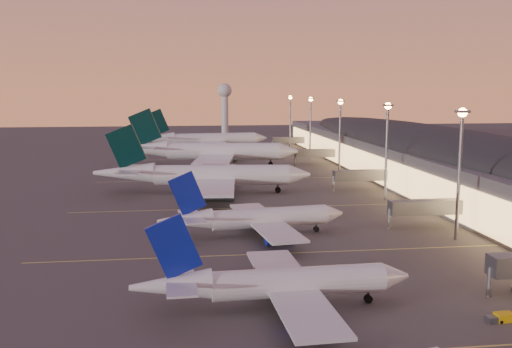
% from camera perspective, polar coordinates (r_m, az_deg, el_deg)
% --- Properties ---
extents(ground, '(700.00, 700.00, 0.00)m').
position_cam_1_polar(ground, '(108.93, 2.03, -7.20)').
color(ground, '#454340').
extents(airliner_narrow_south, '(38.37, 34.23, 13.73)m').
position_cam_1_polar(airliner_narrow_south, '(78.18, 1.90, -10.91)').
color(airliner_narrow_south, silver).
rests_on(airliner_narrow_south, ground).
extents(airliner_narrow_north, '(38.70, 34.84, 13.82)m').
position_cam_1_polar(airliner_narrow_north, '(115.06, -0.19, -4.50)').
color(airliner_narrow_north, silver).
rests_on(airliner_narrow_north, ground).
extents(airliner_wide_near, '(61.71, 56.51, 19.74)m').
position_cam_1_polar(airliner_wide_near, '(162.39, -5.32, -0.13)').
color(airliner_wide_near, silver).
rests_on(airliner_wide_near, ground).
extents(airliner_wide_mid, '(68.83, 63.38, 22.05)m').
position_cam_1_polar(airliner_wide_mid, '(218.06, -4.81, 2.27)').
color(airliner_wide_mid, silver).
rests_on(airliner_wide_mid, ground).
extents(airliner_wide_far, '(62.80, 57.44, 20.08)m').
position_cam_1_polar(airliner_wide_far, '(273.82, -5.27, 3.45)').
color(airliner_wide_far, silver).
rests_on(airliner_wide_far, ground).
extents(terminal_building, '(56.35, 255.00, 17.46)m').
position_cam_1_polar(terminal_building, '(193.95, 16.73, 2.07)').
color(terminal_building, '#505055').
rests_on(terminal_building, ground).
extents(light_masts, '(2.20, 217.20, 25.90)m').
position_cam_1_polar(light_masts, '(177.02, 10.16, 4.56)').
color(light_masts, slate).
rests_on(light_masts, ground).
extents(radar_tower, '(9.00, 9.00, 32.50)m').
position_cam_1_polar(radar_tower, '(364.47, -3.14, 7.38)').
color(radar_tower, silver).
rests_on(radar_tower, ground).
extents(lane_markings, '(90.00, 180.36, 0.00)m').
position_cam_1_polar(lane_markings, '(147.43, -0.52, -2.99)').
color(lane_markings, '#D8C659').
rests_on(lane_markings, ground).
extents(baggage_tug_a, '(3.76, 1.82, 1.09)m').
position_cam_1_polar(baggage_tug_a, '(81.65, 23.30, -13.06)').
color(baggage_tug_a, '#D3A409').
rests_on(baggage_tug_a, ground).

